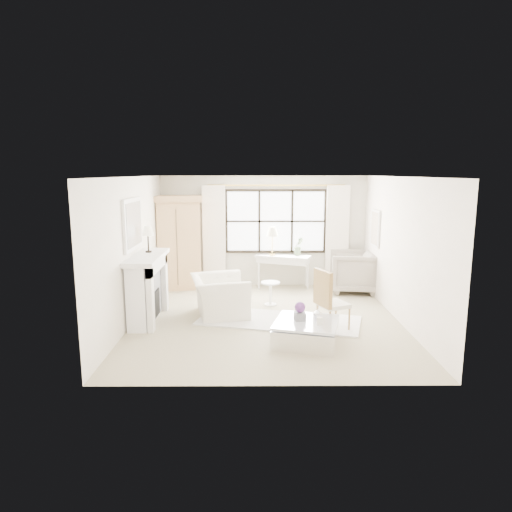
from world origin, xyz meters
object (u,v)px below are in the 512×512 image
object	(u,v)px
console_table	(283,271)
coffee_table	(306,333)
armoire	(179,242)
club_armchair	(220,296)

from	to	relation	value
console_table	coffee_table	world-z (taller)	console_table
armoire	console_table	distance (m)	2.61
console_table	club_armchair	bearing A→B (deg)	-102.38
console_table	coffee_table	bearing A→B (deg)	-67.68
console_table	armoire	bearing A→B (deg)	-158.97
club_armchair	coffee_table	bearing A→B (deg)	-147.58
console_table	club_armchair	xyz separation A→B (m)	(-1.38, -2.18, -0.02)
console_table	club_armchair	size ratio (longest dim) A/B	1.16
armoire	console_table	xyz separation A→B (m)	(2.50, 0.04, -0.74)
armoire	club_armchair	world-z (taller)	armoire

